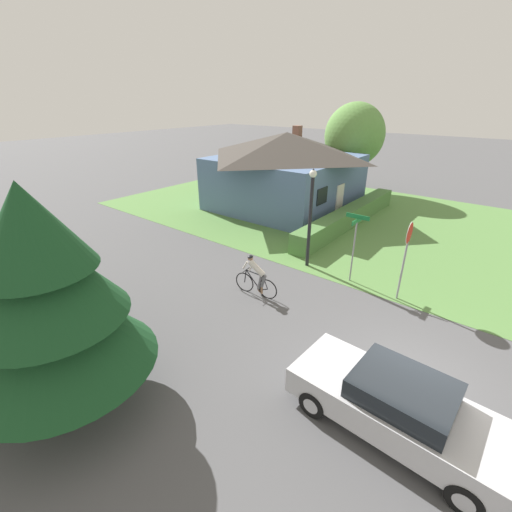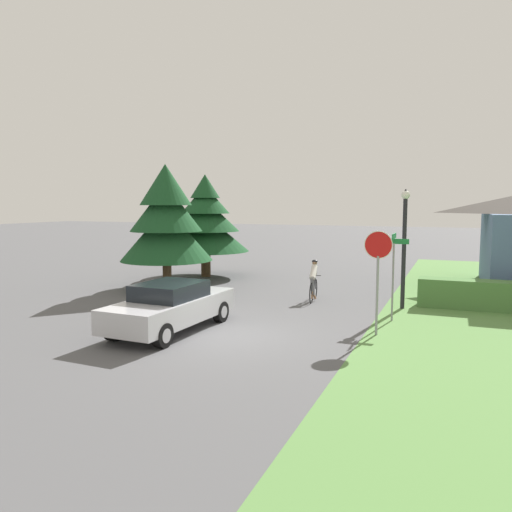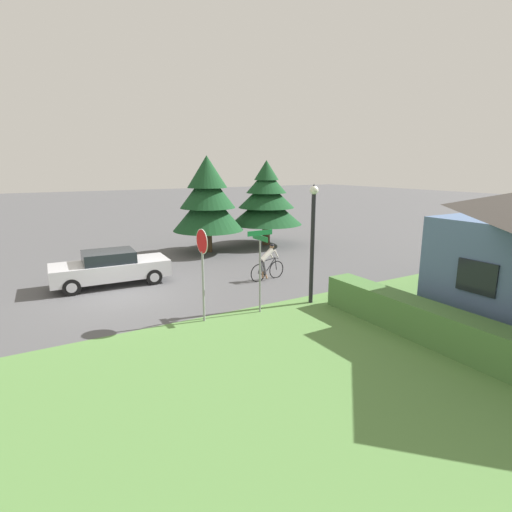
# 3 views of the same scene
# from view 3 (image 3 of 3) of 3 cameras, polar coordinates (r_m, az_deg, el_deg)

# --- Properties ---
(ground_plane) EXTENTS (140.00, 140.00, 0.00)m
(ground_plane) POSITION_cam_3_polar(r_m,az_deg,el_deg) (15.85, -18.42, -5.35)
(ground_plane) COLOR #515154
(grass_verge_right) EXTENTS (16.00, 36.00, 0.01)m
(grass_verge_right) POSITION_cam_3_polar(r_m,az_deg,el_deg) (8.98, 31.01, -21.04)
(grass_verge_right) COLOR #568442
(grass_verge_right) RESTS_ON ground
(hedge_row) EXTENTS (11.12, 0.90, 1.02)m
(hedge_row) POSITION_cam_3_polar(r_m,az_deg,el_deg) (11.22, 31.26, -11.35)
(hedge_row) COLOR #4C7A3D
(hedge_row) RESTS_ON ground
(sedan_left_lane) EXTENTS (1.98, 4.60, 1.41)m
(sedan_left_lane) POSITION_cam_3_polar(r_m,az_deg,el_deg) (17.23, -20.08, -1.58)
(sedan_left_lane) COLOR #BCBCC1
(sedan_left_lane) RESTS_ON ground
(cyclist) EXTENTS (0.44, 1.76, 1.55)m
(cyclist) POSITION_cam_3_polar(r_m,az_deg,el_deg) (16.88, 1.62, -1.02)
(cyclist) COLOR black
(cyclist) RESTS_ON ground
(stop_sign) EXTENTS (0.77, 0.07, 2.92)m
(stop_sign) POSITION_cam_3_polar(r_m,az_deg,el_deg) (12.14, -7.67, -0.01)
(stop_sign) COLOR gray
(stop_sign) RESTS_ON ground
(street_lamp) EXTENTS (0.30, 0.30, 4.16)m
(street_lamp) POSITION_cam_3_polar(r_m,az_deg,el_deg) (13.79, 8.10, 3.14)
(street_lamp) COLOR black
(street_lamp) RESTS_ON ground
(street_name_sign) EXTENTS (0.90, 0.90, 2.74)m
(street_name_sign) POSITION_cam_3_polar(r_m,az_deg,el_deg) (12.85, 0.58, -0.05)
(street_name_sign) COLOR gray
(street_name_sign) RESTS_ON ground
(conifer_tall_near) EXTENTS (3.91, 3.91, 5.32)m
(conifer_tall_near) POSITION_cam_3_polar(r_m,az_deg,el_deg) (22.35, -6.93, 8.12)
(conifer_tall_near) COLOR #4C3823
(conifer_tall_near) RESTS_ON ground
(conifer_tall_far) EXTENTS (4.34, 4.34, 5.10)m
(conifer_tall_far) POSITION_cam_3_polar(r_m,az_deg,el_deg) (24.36, 1.48, 8.03)
(conifer_tall_far) COLOR #4C3823
(conifer_tall_far) RESTS_ON ground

